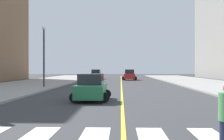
{
  "coord_description": "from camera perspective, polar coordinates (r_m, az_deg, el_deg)",
  "views": [
    {
      "loc": [
        -0.09,
        -3.81,
        2.12
      ],
      "look_at": [
        -1.39,
        37.03,
        1.95
      ],
      "focal_mm": 43.87,
      "sensor_mm": 36.0,
      "label": 1
    }
  ],
  "objects": [
    {
      "name": "car_red_second",
      "position": [
        52.01,
        3.7,
        -1.07
      ],
      "size": [
        2.94,
        4.58,
        2.01
      ],
      "rotation": [
        0.0,
        0.0,
        3.09
      ],
      "color": "red",
      "rests_on": "ground"
    },
    {
      "name": "lane_divider_paint",
      "position": [
        43.86,
        1.95,
        -2.53
      ],
      "size": [
        0.16,
        80.0,
        0.01
      ],
      "primitive_type": "cube",
      "color": "yellow",
      "rests_on": "ground"
    },
    {
      "name": "car_green_nearest",
      "position": [
        18.29,
        -4.31,
        -3.79
      ],
      "size": [
        2.54,
        4.04,
        1.8
      ],
      "rotation": [
        0.0,
        0.0,
        -0.01
      ],
      "color": "#236B42",
      "rests_on": "ground"
    },
    {
      "name": "street_lamp",
      "position": [
        31.15,
        -14.01,
        3.94
      ],
      "size": [
        0.44,
        0.44,
        6.68
      ],
      "color": "#38383D",
      "rests_on": "sidewalk_kerb_west"
    },
    {
      "name": "car_black_third",
      "position": [
        57.74,
        -3.3,
        -0.94
      ],
      "size": [
        2.87,
        4.53,
        2.0
      ],
      "rotation": [
        0.0,
        0.0,
        -0.03
      ],
      "color": "black",
      "rests_on": "ground"
    }
  ]
}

